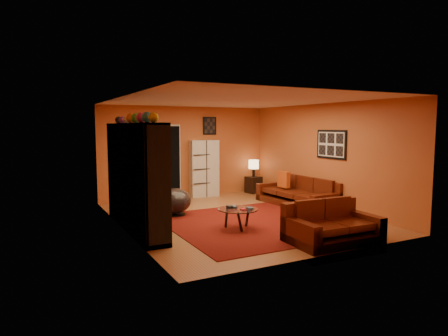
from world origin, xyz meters
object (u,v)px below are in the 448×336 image
entertainment_unit (135,177)px  storage_cabinet (204,168)px  tv (137,180)px  bowl_chair (174,201)px  loveseat (330,225)px  coffee_table (238,211)px  side_table (254,185)px  sofa (300,194)px  table_lamp (254,165)px

entertainment_unit → storage_cabinet: size_ratio=1.83×
tv → storage_cabinet: 3.85m
bowl_chair → entertainment_unit: bearing=-144.1°
entertainment_unit → loveseat: size_ratio=1.85×
coffee_table → side_table: bearing=54.6°
storage_cabinet → sofa: bearing=-49.6°
sofa → entertainment_unit: bearing=-176.9°
entertainment_unit → bowl_chair: size_ratio=3.91×
table_lamp → loveseat: bearing=-106.5°
coffee_table → table_lamp: bearing=54.6°
entertainment_unit → tv: (0.05, 0.07, -0.08)m
tv → loveseat: 3.81m
coffee_table → side_table: (2.54, 3.56, -0.11)m
coffee_table → side_table: size_ratio=1.60×
storage_cabinet → side_table: size_ratio=3.28×
entertainment_unit → storage_cabinet: 3.94m
coffee_table → storage_cabinet: (0.95, 3.72, 0.46)m
loveseat → storage_cabinet: size_ratio=0.99×
coffee_table → bowl_chair: bowl_chair is taller
coffee_table → storage_cabinet: storage_cabinet is taller
sofa → side_table: 2.19m
tv → storage_cabinet: bearing=-44.7°
entertainment_unit → loveseat: (2.85, -2.41, -0.77)m
tv → table_lamp: tv is taller
side_table → loveseat: bearing=-106.5°
tv → sofa: size_ratio=0.36×
entertainment_unit → tv: entertainment_unit is taller
tv → bowl_chair: (1.06, 0.74, -0.64)m
entertainment_unit → bowl_chair: entertainment_unit is taller
loveseat → storage_cabinet: storage_cabinet is taller
loveseat → coffee_table: bearing=36.9°
sofa → storage_cabinet: storage_cabinet is taller
bowl_chair → table_lamp: size_ratio=1.49×
coffee_table → storage_cabinet: 3.87m
entertainment_unit → tv: bearing=53.2°
entertainment_unit → loveseat: bearing=-40.2°
bowl_chair → side_table: size_ratio=1.54×
loveseat → bowl_chair: loveseat is taller
tv → side_table: bearing=-59.1°
storage_cabinet → table_lamp: (1.59, -0.16, 0.05)m
coffee_table → loveseat: bearing=-55.0°
loveseat → side_table: bearing=-14.5°
tv → coffee_table: size_ratio=1.09×
entertainment_unit → coffee_table: (1.81, -0.92, -0.69)m
table_lamp → entertainment_unit: bearing=-148.7°
storage_cabinet → table_lamp: size_ratio=3.19×
entertainment_unit → tv: size_ratio=3.44×
tv → coffee_table: bearing=-119.4°
loveseat → bowl_chair: bearing=30.4°
loveseat → storage_cabinet: 5.24m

